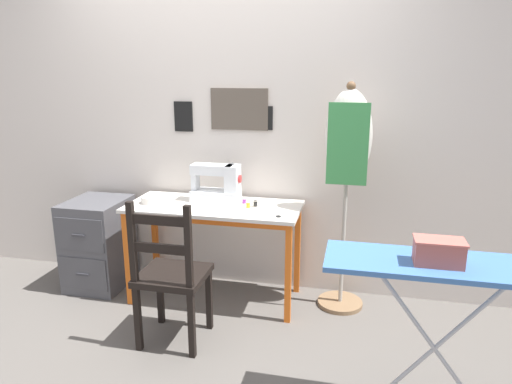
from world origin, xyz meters
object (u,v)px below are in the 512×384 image
thread_spool_near_machine (244,201)px  ironing_board (443,273)px  scissors (283,216)px  thread_spool_far_edge (255,204)px  thread_spool_mid_table (248,205)px  wooden_chair (171,276)px  sewing_machine (218,184)px  dress_form (348,151)px  filing_cabinet (99,243)px  storage_box (439,252)px  fabric_bowl (151,199)px

thread_spool_near_machine → ironing_board: bearing=-42.4°
scissors → thread_spool_far_edge: (-0.22, 0.18, 0.02)m
thread_spool_mid_table → ironing_board: 1.48m
thread_spool_near_machine → wooden_chair: (-0.28, -0.69, -0.30)m
sewing_machine → dress_form: bearing=-1.2°
filing_cabinet → storage_box: storage_box is taller
scissors → filing_cabinet: (-1.47, 0.17, -0.38)m
fabric_bowl → wooden_chair: 0.74m
filing_cabinet → storage_box: size_ratio=3.26×
thread_spool_far_edge → thread_spool_mid_table: bearing=-135.4°
thread_spool_far_edge → sewing_machine: bearing=165.3°
thread_spool_far_edge → ironing_board: 1.47m
thread_spool_far_edge → filing_cabinet: 1.30m
thread_spool_near_machine → wooden_chair: 0.80m
filing_cabinet → fabric_bowl: bearing=-6.8°
storage_box → dress_form: bearing=111.3°
thread_spool_near_machine → filing_cabinet: (-1.15, -0.07, -0.39)m
filing_cabinet → dress_form: size_ratio=0.44×
fabric_bowl → wooden_chair: size_ratio=0.16×
scissors → wooden_chair: size_ratio=0.14×
scissors → thread_spool_mid_table: (-0.26, 0.14, 0.02)m
wooden_chair → ironing_board: (1.45, -0.38, 0.34)m
thread_spool_mid_table → wooden_chair: bearing=-119.5°
thread_spool_near_machine → storage_box: (1.13, -1.09, 0.15)m
thread_spool_far_edge → fabric_bowl: bearing=-174.5°
scissors → dress_form: dress_form is taller
scissors → thread_spool_far_edge: thread_spool_far_edge is taller
thread_spool_mid_table → ironing_board: ironing_board is taller
thread_spool_near_machine → thread_spool_mid_table: thread_spool_mid_table is taller
thread_spool_mid_table → sewing_machine: bearing=154.6°
thread_spool_mid_table → thread_spool_far_edge: (0.04, 0.04, 0.00)m
thread_spool_far_edge → ironing_board: (1.07, -1.01, 0.04)m
thread_spool_near_machine → thread_spool_mid_table: (0.05, -0.10, 0.00)m
dress_form → storage_box: bearing=-68.7°
fabric_bowl → ironing_board: (1.82, -0.94, 0.04)m
fabric_bowl → dress_form: 1.42m
fabric_bowl → thread_spool_near_machine: bearing=11.2°
fabric_bowl → dress_form: size_ratio=0.09×
wooden_chair → ironing_board: wooden_chair is taller
sewing_machine → storage_box: sewing_machine is taller
wooden_chair → thread_spool_mid_table: bearing=60.5°
filing_cabinet → storage_box: 2.56m
storage_box → ironing_board: bearing=40.0°
thread_spool_mid_table → filing_cabinet: thread_spool_mid_table is taller
thread_spool_far_edge → filing_cabinet: (-1.24, -0.01, -0.40)m
thread_spool_near_machine → wooden_chair: size_ratio=0.04×
scissors → dress_form: bearing=31.2°
sewing_machine → filing_cabinet: size_ratio=0.53×
thread_spool_near_machine → dress_form: (0.71, 0.00, 0.39)m
wooden_chair → filing_cabinet: bearing=144.4°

